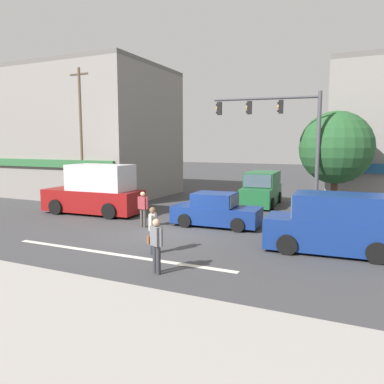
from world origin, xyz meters
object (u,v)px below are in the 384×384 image
object	(u,v)px
traffic_light_mast	(289,134)
box_truck_crossing_center	(96,192)
pedestrian_far_side	(153,227)
pedestrian_foreground_with_bag	(156,242)
van_crossing_leftbound	(262,189)
pedestrian_mid_crossing	(143,207)
street_tree	(336,148)
van_crossing_rightbound	(335,225)
utility_pole_near_left	(82,135)
sedan_approaching_near	(216,211)

from	to	relation	value
traffic_light_mast	box_truck_crossing_center	size ratio (longest dim) A/B	1.09
box_truck_crossing_center	pedestrian_far_side	xyz separation A→B (m)	(6.78, -5.30, -0.30)
box_truck_crossing_center	pedestrian_foreground_with_bag	xyz separation A→B (m)	(7.92, -7.02, -0.30)
pedestrian_foreground_with_bag	pedestrian_far_side	world-z (taller)	same
van_crossing_leftbound	pedestrian_foreground_with_bag	xyz separation A→B (m)	(0.34, -13.90, -0.05)
box_truck_crossing_center	pedestrian_mid_crossing	xyz separation A→B (m)	(4.18, -1.80, -0.30)
street_tree	pedestrian_foreground_with_bag	size ratio (longest dim) A/B	3.26
van_crossing_rightbound	traffic_light_mast	bearing A→B (deg)	123.07
traffic_light_mast	pedestrian_mid_crossing	xyz separation A→B (m)	(-6.01, -3.02, -3.35)
pedestrian_foreground_with_bag	utility_pole_near_left	bearing A→B (deg)	139.17
van_crossing_leftbound	pedestrian_mid_crossing	size ratio (longest dim) A/B	2.81
box_truck_crossing_center	pedestrian_mid_crossing	world-z (taller)	box_truck_crossing_center
box_truck_crossing_center	street_tree	bearing A→B (deg)	14.37
box_truck_crossing_center	pedestrian_far_side	size ratio (longest dim) A/B	3.41
traffic_light_mast	pedestrian_far_side	world-z (taller)	traffic_light_mast
street_tree	pedestrian_foreground_with_bag	bearing A→B (deg)	-112.59
box_truck_crossing_center	pedestrian_far_side	world-z (taller)	box_truck_crossing_center
street_tree	utility_pole_near_left	distance (m)	14.99
pedestrian_foreground_with_bag	pedestrian_mid_crossing	bearing A→B (deg)	125.60
van_crossing_leftbound	box_truck_crossing_center	world-z (taller)	box_truck_crossing_center
van_crossing_rightbound	van_crossing_leftbound	bearing A→B (deg)	118.18
pedestrian_mid_crossing	street_tree	bearing A→B (deg)	31.70
traffic_light_mast	pedestrian_far_side	distance (m)	8.08
street_tree	box_truck_crossing_center	xyz separation A→B (m)	(-12.13, -3.11, -2.42)
street_tree	van_crossing_leftbound	distance (m)	6.49
traffic_light_mast	sedan_approaching_near	size ratio (longest dim) A/B	1.49
sedan_approaching_near	utility_pole_near_left	bearing A→B (deg)	166.53
utility_pole_near_left	traffic_light_mast	size ratio (longest dim) A/B	1.38
pedestrian_far_side	traffic_light_mast	bearing A→B (deg)	62.42
traffic_light_mast	pedestrian_foreground_with_bag	size ratio (longest dim) A/B	3.71
van_crossing_rightbound	pedestrian_foreground_with_bag	xyz separation A→B (m)	(-4.66, -4.58, -0.05)
sedan_approaching_near	pedestrian_far_side	world-z (taller)	pedestrian_far_side
utility_pole_near_left	sedan_approaching_near	distance (m)	10.92
street_tree	utility_pole_near_left	bearing A→B (deg)	-176.73
street_tree	sedan_approaching_near	distance (m)	6.63
box_truck_crossing_center	pedestrian_mid_crossing	bearing A→B (deg)	-23.32
street_tree	traffic_light_mast	xyz separation A→B (m)	(-1.94, -1.89, 0.63)
pedestrian_foreground_with_bag	sedan_approaching_near	bearing A→B (deg)	96.15
utility_pole_near_left	pedestrian_foreground_with_bag	distance (m)	14.60
van_crossing_rightbound	box_truck_crossing_center	world-z (taller)	box_truck_crossing_center
van_crossing_rightbound	pedestrian_foreground_with_bag	distance (m)	6.53
street_tree	box_truck_crossing_center	world-z (taller)	street_tree
pedestrian_mid_crossing	box_truck_crossing_center	bearing A→B (deg)	156.68
van_crossing_leftbound	traffic_light_mast	bearing A→B (deg)	-65.25
van_crossing_leftbound	box_truck_crossing_center	bearing A→B (deg)	-137.78
utility_pole_near_left	pedestrian_foreground_with_bag	world-z (taller)	utility_pole_near_left
van_crossing_rightbound	pedestrian_foreground_with_bag	bearing A→B (deg)	-135.50
traffic_light_mast	sedan_approaching_near	bearing A→B (deg)	-155.71
pedestrian_far_side	van_crossing_leftbound	bearing A→B (deg)	86.26
box_truck_crossing_center	pedestrian_mid_crossing	size ratio (longest dim) A/B	3.41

